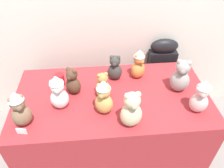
# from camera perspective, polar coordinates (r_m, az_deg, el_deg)

# --- Properties ---
(display_table) EXTENTS (1.59, 0.83, 0.73)m
(display_table) POSITION_cam_1_polar(r_m,az_deg,el_deg) (2.05, 0.00, -10.45)
(display_table) COLOR maroon
(display_table) RESTS_ON ground_plane
(instrument_case) EXTENTS (0.28, 0.13, 0.92)m
(instrument_case) POSITION_cam_1_polar(r_m,az_deg,el_deg) (2.46, 12.25, 2.07)
(instrument_case) COLOR black
(instrument_case) RESTS_ON ground_plane
(teddy_bear_snow) EXTENTS (0.14, 0.13, 0.30)m
(teddy_bear_snow) POSITION_cam_1_polar(r_m,az_deg,el_deg) (1.63, -13.87, -2.21)
(teddy_bear_snow) COLOR white
(teddy_bear_snow) RESTS_ON display_table
(teddy_bear_blush) EXTENTS (0.16, 0.15, 0.29)m
(teddy_bear_blush) POSITION_cam_1_polar(r_m,az_deg,el_deg) (1.68, 22.24, -3.12)
(teddy_bear_blush) COLOR beige
(teddy_bear_blush) RESTS_ON display_table
(teddy_bear_mocha) EXTENTS (0.17, 0.16, 0.30)m
(teddy_bear_mocha) POSITION_cam_1_polar(r_m,az_deg,el_deg) (1.59, -23.05, -6.17)
(teddy_bear_mocha) COLOR #7F6047
(teddy_bear_mocha) RESTS_ON display_table
(teddy_bear_ash) EXTENTS (0.19, 0.18, 0.30)m
(teddy_bear_ash) POSITION_cam_1_polar(r_m,az_deg,el_deg) (1.83, 17.55, 1.81)
(teddy_bear_ash) COLOR gray
(teddy_bear_ash) RESTS_ON display_table
(teddy_bear_cocoa) EXTENTS (0.16, 0.16, 0.24)m
(teddy_bear_cocoa) POSITION_cam_1_polar(r_m,az_deg,el_deg) (1.76, -10.24, 0.53)
(teddy_bear_cocoa) COLOR #4C3323
(teddy_bear_cocoa) RESTS_ON display_table
(teddy_bear_honey) EXTENTS (0.17, 0.16, 0.30)m
(teddy_bear_honey) POSITION_cam_1_polar(r_m,az_deg,el_deg) (1.55, -2.19, -3.57)
(teddy_bear_honey) COLOR tan
(teddy_bear_honey) RESTS_ON display_table
(teddy_bear_charcoal) EXTENTS (0.14, 0.13, 0.24)m
(teddy_bear_charcoal) POSITION_cam_1_polar(r_m,az_deg,el_deg) (1.88, 0.76, 4.11)
(teddy_bear_charcoal) COLOR #383533
(teddy_bear_charcoal) RESTS_ON display_table
(teddy_bear_caramel) EXTENTS (0.14, 0.13, 0.23)m
(teddy_bear_caramel) POSITION_cam_1_polar(r_m,az_deg,el_deg) (1.71, -2.41, -0.43)
(teddy_bear_caramel) COLOR #B27A42
(teddy_bear_caramel) RESTS_ON display_table
(teddy_bear_ginger) EXTENTS (0.16, 0.16, 0.28)m
(teddy_bear_ginger) POSITION_cam_1_polar(r_m,az_deg,el_deg) (1.90, 6.99, 5.12)
(teddy_bear_ginger) COLOR #D17F3D
(teddy_bear_ginger) RESTS_ON display_table
(teddy_bear_sand) EXTENTS (0.17, 0.15, 0.30)m
(teddy_bear_sand) POSITION_cam_1_polar(r_m,az_deg,el_deg) (1.48, 5.14, -6.91)
(teddy_bear_sand) COLOR #CCB78E
(teddy_bear_sand) RESTS_ON display_table
(party_cup_red) EXTENTS (0.08, 0.08, 0.11)m
(party_cup_red) POSITION_cam_1_polar(r_m,az_deg,el_deg) (1.90, -13.51, 1.05)
(party_cup_red) COLOR red
(party_cup_red) RESTS_ON display_table
(name_card_front_left) EXTENTS (0.07, 0.02, 0.05)m
(name_card_front_left) POSITION_cam_1_polar(r_m,az_deg,el_deg) (1.62, -22.63, -11.36)
(name_card_front_left) COLOR white
(name_card_front_left) RESTS_ON display_table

